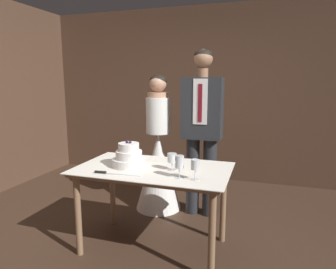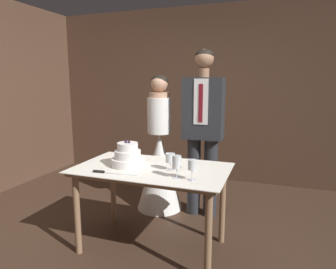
{
  "view_description": "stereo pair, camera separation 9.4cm",
  "coord_description": "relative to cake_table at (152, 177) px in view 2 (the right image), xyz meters",
  "views": [
    {
      "loc": [
        0.98,
        -2.16,
        1.53
      ],
      "look_at": [
        0.07,
        0.66,
        0.99
      ],
      "focal_mm": 32.0,
      "sensor_mm": 36.0,
      "label": 1
    },
    {
      "loc": [
        1.07,
        -2.13,
        1.53
      ],
      "look_at": [
        0.07,
        0.66,
        0.99
      ],
      "focal_mm": 32.0,
      "sensor_mm": 36.0,
      "label": 2
    }
  ],
  "objects": [
    {
      "name": "ground_plane",
      "position": [
        -0.07,
        -0.23,
        -0.68
      ],
      "size": [
        40.0,
        40.0,
        0.0
      ],
      "primitive_type": "plane",
      "color": "#422D21"
    },
    {
      "name": "wall_back",
      "position": [
        -0.07,
        2.24,
        0.64
      ],
      "size": [
        5.14,
        0.12,
        2.63
      ],
      "primitive_type": "cube",
      "color": "#513828",
      "rests_on": "ground_plane"
    },
    {
      "name": "cake_table",
      "position": [
        0.0,
        0.0,
        0.0
      ],
      "size": [
        1.35,
        0.8,
        0.77
      ],
      "color": "#8E6B4C",
      "rests_on": "ground_plane"
    },
    {
      "name": "tiered_cake",
      "position": [
        -0.22,
        -0.03,
        0.18
      ],
      "size": [
        0.3,
        0.3,
        0.24
      ],
      "color": "white",
      "rests_on": "cake_table"
    },
    {
      "name": "cake_knife",
      "position": [
        -0.29,
        -0.28,
        0.1
      ],
      "size": [
        0.4,
        0.06,
        0.02
      ],
      "rotation": [
        0.0,
        0.0,
        0.1
      ],
      "color": "silver",
      "rests_on": "cake_table"
    },
    {
      "name": "wine_glass_near",
      "position": [
        0.18,
        -0.01,
        0.19
      ],
      "size": [
        0.08,
        0.08,
        0.15
      ],
      "color": "silver",
      "rests_on": "cake_table"
    },
    {
      "name": "wine_glass_middle",
      "position": [
        0.3,
        -0.2,
        0.22
      ],
      "size": [
        0.07,
        0.07,
        0.18
      ],
      "color": "silver",
      "rests_on": "cake_table"
    },
    {
      "name": "wine_glass_far",
      "position": [
        0.43,
        -0.21,
        0.21
      ],
      "size": [
        0.07,
        0.07,
        0.16
      ],
      "color": "silver",
      "rests_on": "cake_table"
    },
    {
      "name": "bride",
      "position": [
        -0.26,
        0.85,
        -0.09
      ],
      "size": [
        0.54,
        0.54,
        1.6
      ],
      "color": "white",
      "rests_on": "ground_plane"
    },
    {
      "name": "groom",
      "position": [
        0.26,
        0.85,
        0.36
      ],
      "size": [
        0.43,
        0.25,
        1.86
      ],
      "color": "#282B30",
      "rests_on": "ground_plane"
    }
  ]
}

